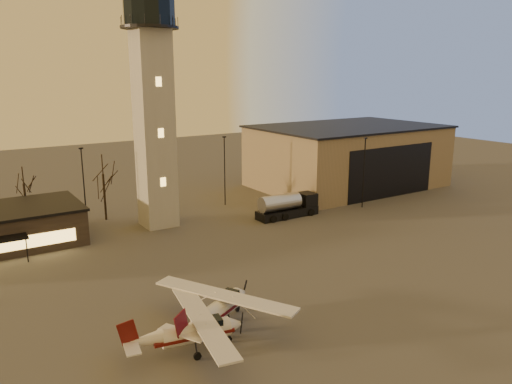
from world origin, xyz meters
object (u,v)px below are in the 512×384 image
Objects in this scene: cessna_rear at (221,310)px; fuel_truck at (287,208)px; hangar at (347,156)px; cessna_front at (198,335)px; control_tower at (153,96)px.

fuel_truck is at bearing 15.73° from cessna_rear.
fuel_truck is at bearing -153.53° from hangar.
cessna_front is 1.02× the size of cessna_rear.
hangar reaches higher than fuel_truck.
cessna_rear is at bearing -134.99° from fuel_truck.
fuel_truck is at bearing -20.59° from control_tower.
fuel_truck is (24.96, 23.28, 0.19)m from cessna_front.
control_tower is 34.20m from cessna_front.
cessna_front is at bearing -143.53° from hangar.
cessna_rear is 1.31× the size of fuel_truck.
hangar is 56.10m from cessna_front.
cessna_rear is (3.12, 2.21, 0.05)m from cessna_front.
hangar is 2.61× the size of cessna_front.
control_tower is at bearing -173.69° from hangar.
cessna_rear is at bearing 45.42° from cessna_front.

